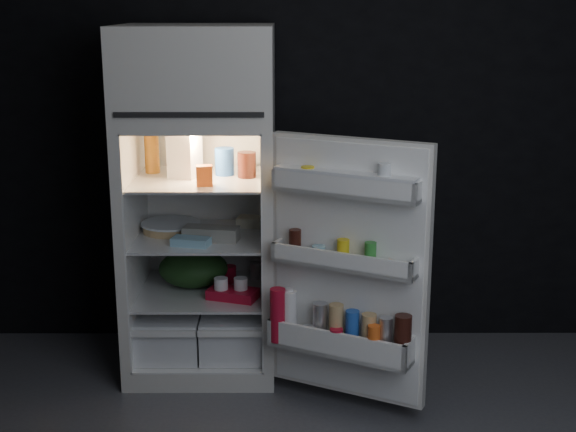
{
  "coord_description": "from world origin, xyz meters",
  "views": [
    {
      "loc": [
        -0.26,
        -2.68,
        1.88
      ],
      "look_at": [
        -0.25,
        1.0,
        0.9
      ],
      "focal_mm": 50.0,
      "sensor_mm": 36.0,
      "label": 1
    }
  ],
  "objects_px": {
    "yogurt_tray": "(233,294)",
    "fridge_door": "(346,276)",
    "milk_jug": "(185,154)",
    "egg_carton": "(211,234)",
    "refrigerator": "(200,190)"
  },
  "relations": [
    {
      "from": "yogurt_tray",
      "to": "fridge_door",
      "type": "bearing_deg",
      "value": -16.38
    },
    {
      "from": "milk_jug",
      "to": "yogurt_tray",
      "type": "height_order",
      "value": "milk_jug"
    },
    {
      "from": "fridge_door",
      "to": "milk_jug",
      "type": "xyz_separation_m",
      "value": [
        -0.78,
        0.53,
        0.47
      ]
    },
    {
      "from": "milk_jug",
      "to": "egg_carton",
      "type": "distance_m",
      "value": 0.43
    },
    {
      "from": "fridge_door",
      "to": "milk_jug",
      "type": "bearing_deg",
      "value": 146.01
    },
    {
      "from": "egg_carton",
      "to": "yogurt_tray",
      "type": "bearing_deg",
      "value": -5.72
    },
    {
      "from": "egg_carton",
      "to": "yogurt_tray",
      "type": "xyz_separation_m",
      "value": [
        0.11,
        -0.03,
        -0.31
      ]
    },
    {
      "from": "refrigerator",
      "to": "milk_jug",
      "type": "height_order",
      "value": "refrigerator"
    },
    {
      "from": "egg_carton",
      "to": "milk_jug",
      "type": "bearing_deg",
      "value": 148.24
    },
    {
      "from": "egg_carton",
      "to": "yogurt_tray",
      "type": "height_order",
      "value": "egg_carton"
    },
    {
      "from": "fridge_door",
      "to": "yogurt_tray",
      "type": "height_order",
      "value": "fridge_door"
    },
    {
      "from": "egg_carton",
      "to": "yogurt_tray",
      "type": "distance_m",
      "value": 0.33
    },
    {
      "from": "refrigerator",
      "to": "milk_jug",
      "type": "distance_m",
      "value": 0.2
    },
    {
      "from": "fridge_door",
      "to": "egg_carton",
      "type": "xyz_separation_m",
      "value": [
        -0.65,
        0.41,
        0.08
      ]
    },
    {
      "from": "milk_jug",
      "to": "refrigerator",
      "type": "bearing_deg",
      "value": 36.31
    }
  ]
}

